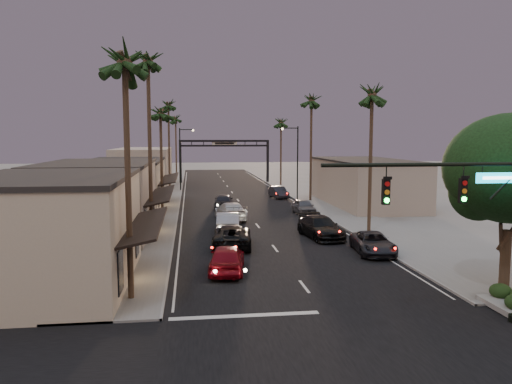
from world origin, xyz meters
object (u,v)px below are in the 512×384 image
object	(u,v)px
palm_lb	(148,55)
traffic_signal	(478,202)
streetlight_left	(182,154)
palm_lc	(160,109)
streetlight_right	(295,157)
palm_ra	(372,89)
curbside_black	(321,227)
palm_ld	(168,102)
oncoming_pickup	(232,236)
oncoming_silver	(228,222)
palm_la	(124,53)
arch	(224,150)
curbside_near	(373,243)
corner_tree	(512,173)
palm_rc	(281,120)
palm_rb	(312,97)
oncoming_red	(227,258)
palm_far	(176,117)

from	to	relation	value
palm_lb	traffic_signal	bearing A→B (deg)	-51.56
streetlight_left	palm_lc	xyz separation A→B (m)	(-1.68, -22.00, 5.14)
streetlight_right	palm_lc	size ratio (longest dim) A/B	0.74
palm_ra	streetlight_right	bearing A→B (deg)	94.57
palm_lc	curbside_black	size ratio (longest dim) A/B	2.15
streetlight_right	palm_ra	distance (m)	21.94
traffic_signal	palm_ld	xyz separation A→B (m)	(-14.29, 51.00, 7.33)
traffic_signal	oncoming_pickup	bearing A→B (deg)	118.30
palm_ld	oncoming_silver	bearing A→B (deg)	-78.90
traffic_signal	palm_la	distance (m)	16.42
arch	curbside_near	size ratio (longest dim) A/B	3.02
palm_la	palm_ra	xyz separation A→B (m)	(17.20, 15.00, 0.00)
palm_la	palm_lb	bearing A→B (deg)	90.00
palm_la	corner_tree	bearing A→B (deg)	-4.90
arch	curbside_black	world-z (taller)	arch
palm_rc	palm_la	bearing A→B (deg)	-107.37
corner_tree	palm_lc	world-z (taller)	palm_lc
palm_rc	palm_lc	bearing A→B (deg)	-121.56
palm_lc	palm_rb	world-z (taller)	palm_rb
palm_rb	oncoming_red	xyz separation A→B (m)	(-12.35, -30.71, -11.60)
streetlight_right	streetlight_left	xyz separation A→B (m)	(-13.84, 13.00, 0.00)
arch	traffic_signal	bearing A→B (deg)	-85.07
palm_far	curbside_black	bearing A→B (deg)	-77.49
traffic_signal	curbside_near	distance (m)	13.45
streetlight_right	streetlight_left	world-z (taller)	same
palm_lc	oncoming_pickup	size ratio (longest dim) A/B	2.16
oncoming_red	curbside_black	xyz separation A→B (m)	(7.83, 8.91, 0.01)
palm_rb	curbside_near	xyz separation A→B (m)	(-2.40, -27.29, -11.72)
streetlight_right	palm_far	size ratio (longest dim) A/B	0.68
corner_tree	arch	xyz separation A→B (m)	(-9.48, 62.55, -0.45)
streetlight_left	curbside_near	xyz separation A→B (m)	(13.12, -41.29, -4.63)
palm_la	palm_far	world-z (taller)	same
palm_rc	curbside_black	bearing A→B (deg)	-96.17
arch	palm_far	size ratio (longest dim) A/B	1.15
palm_ld	oncoming_silver	xyz separation A→B (m)	(5.80, -29.57, -11.59)
oncoming_red	oncoming_pickup	world-z (taller)	oncoming_red
palm_rc	curbside_black	size ratio (longest dim) A/B	2.15
palm_rb	palm_rc	distance (m)	20.09
palm_lc	curbside_near	world-z (taller)	palm_lc
palm_ld	curbside_near	size ratio (longest dim) A/B	2.82
streetlight_left	oncoming_red	distance (m)	45.04
palm_rc	oncoming_pickup	xyz separation A→B (m)	(-11.49, -44.07, -9.68)
streetlight_right	palm_rb	xyz separation A→B (m)	(1.68, -1.00, 7.09)
palm_ld	palm_ra	size ratio (longest dim) A/B	1.08
oncoming_pickup	curbside_black	world-z (taller)	curbside_black
palm_lc	corner_tree	bearing A→B (deg)	-57.66
palm_far	oncoming_red	bearing A→B (deg)	-85.98
palm_ra	oncoming_pickup	size ratio (longest dim) A/B	2.34
corner_tree	streetlight_left	world-z (taller)	streetlight_left
streetlight_right	palm_far	distance (m)	36.85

